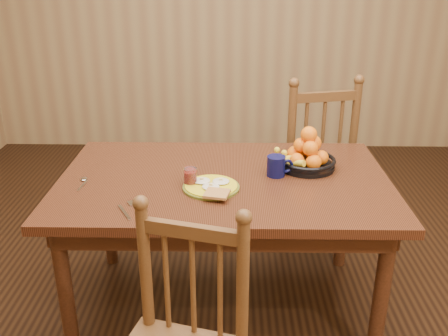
{
  "coord_description": "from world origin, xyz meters",
  "views": [
    {
      "loc": [
        0.04,
        -2.22,
        1.73
      ],
      "look_at": [
        0.0,
        0.0,
        0.8
      ],
      "focal_mm": 40.0,
      "sensor_mm": 36.0,
      "label": 1
    }
  ],
  "objects_px": {
    "dining_table": "(224,193)",
    "chair_far": "(310,160)",
    "coffee_mug": "(277,166)",
    "breakfast_plate": "(211,187)",
    "fruit_bowl": "(306,156)"
  },
  "relations": [
    {
      "from": "dining_table",
      "to": "chair_far",
      "type": "relative_size",
      "value": 1.48
    },
    {
      "from": "chair_far",
      "to": "coffee_mug",
      "type": "relative_size",
      "value": 8.1
    },
    {
      "from": "breakfast_plate",
      "to": "coffee_mug",
      "type": "distance_m",
      "value": 0.36
    },
    {
      "from": "dining_table",
      "to": "breakfast_plate",
      "type": "bearing_deg",
      "value": -112.64
    },
    {
      "from": "dining_table",
      "to": "chair_far",
      "type": "bearing_deg",
      "value": 55.5
    },
    {
      "from": "dining_table",
      "to": "breakfast_plate",
      "type": "height_order",
      "value": "breakfast_plate"
    },
    {
      "from": "fruit_bowl",
      "to": "coffee_mug",
      "type": "bearing_deg",
      "value": -147.39
    },
    {
      "from": "dining_table",
      "to": "coffee_mug",
      "type": "distance_m",
      "value": 0.29
    },
    {
      "from": "chair_far",
      "to": "coffee_mug",
      "type": "distance_m",
      "value": 0.86
    },
    {
      "from": "chair_far",
      "to": "breakfast_plate",
      "type": "distance_m",
      "value": 1.13
    },
    {
      "from": "coffee_mug",
      "to": "fruit_bowl",
      "type": "distance_m",
      "value": 0.19
    },
    {
      "from": "chair_far",
      "to": "breakfast_plate",
      "type": "xyz_separation_m",
      "value": [
        -0.6,
        -0.93,
        0.24
      ]
    },
    {
      "from": "dining_table",
      "to": "coffee_mug",
      "type": "bearing_deg",
      "value": 6.48
    },
    {
      "from": "chair_far",
      "to": "fruit_bowl",
      "type": "distance_m",
      "value": 0.74
    },
    {
      "from": "breakfast_plate",
      "to": "fruit_bowl",
      "type": "relative_size",
      "value": 0.92
    }
  ]
}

